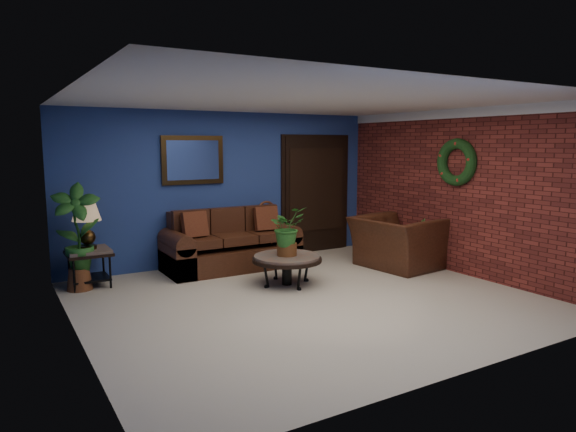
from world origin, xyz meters
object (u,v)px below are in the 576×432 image
end_table (89,258)px  sofa (230,248)px  armchair (396,243)px  side_chair (271,228)px  coffee_table (287,259)px  table_lamp (87,219)px

end_table → sofa: bearing=0.8°
armchair → end_table: bearing=67.0°
side_chair → armchair: 2.09m
sofa → side_chair: 0.82m
coffee_table → table_lamp: (-2.42, 1.32, 0.59)m
armchair → sofa: bearing=53.1°
sofa → side_chair: bearing=3.3°
sofa → table_lamp: bearing=-179.2°
end_table → armchair: (4.45, -1.33, -0.00)m
sofa → end_table: bearing=-179.2°
sofa → coffee_table: size_ratio=2.16×
coffee_table → end_table: size_ratio=1.68×
coffee_table → armchair: (2.03, -0.01, 0.04)m
side_chair → armchair: side_chair is taller
side_chair → coffee_table: bearing=-119.4°
end_table → armchair: armchair is taller
end_table → armchair: bearing=-16.7°
table_lamp → armchair: table_lamp is taller
side_chair → table_lamp: bearing=171.9°
sofa → end_table: sofa is taller
side_chair → end_table: bearing=171.9°
coffee_table → side_chair: size_ratio=0.96×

